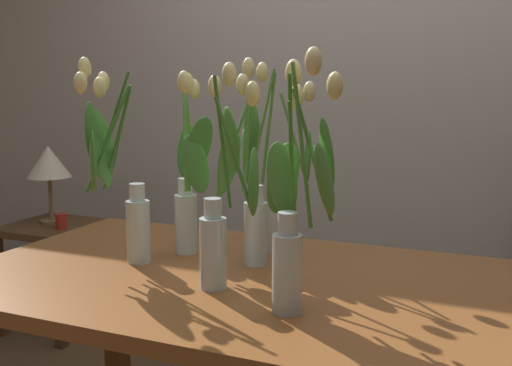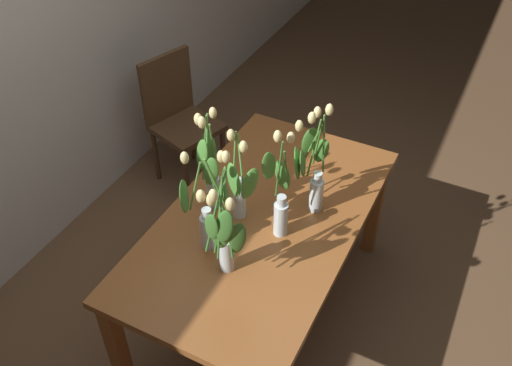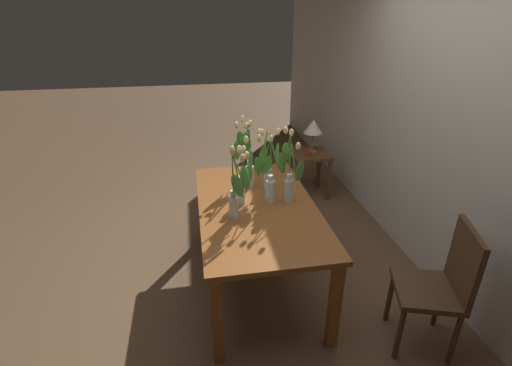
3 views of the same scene
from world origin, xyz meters
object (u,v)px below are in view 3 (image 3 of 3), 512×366
object	(u,v)px
table_lamp	(313,127)
tulip_vase_5	(268,167)
pillar_candle	(309,153)
dining_chair	(441,283)
dining_table	(257,215)
tulip_vase_0	(238,191)
tulip_vase_2	(289,176)
tulip_vase_1	(268,181)
tulip_vase_4	(243,183)
side_table	(310,162)
tulip_vase_3	(246,158)

from	to	relation	value
table_lamp	tulip_vase_5	bearing A→B (deg)	-32.49
pillar_candle	table_lamp	bearing A→B (deg)	148.90
dining_chair	table_lamp	world-z (taller)	table_lamp
dining_table	tulip_vase_0	size ratio (longest dim) A/B	2.74
tulip_vase_2	tulip_vase_1	bearing A→B (deg)	-96.06
tulip_vase_2	dining_chair	bearing A→B (deg)	42.22
tulip_vase_2	tulip_vase_4	xyz separation A→B (m)	(0.01, -0.36, -0.03)
tulip_vase_5	side_table	xyz separation A→B (m)	(-1.24, 0.79, -0.51)
dining_table	dining_chair	bearing A→B (deg)	51.55
pillar_candle	side_table	bearing A→B (deg)	151.34
dining_table	tulip_vase_0	xyz separation A→B (m)	(0.18, -0.17, 0.32)
tulip_vase_5	tulip_vase_4	bearing A→B (deg)	-45.89
dining_table	tulip_vase_3	bearing A→B (deg)	-176.80
tulip_vase_1	tulip_vase_5	world-z (taller)	tulip_vase_5
tulip_vase_1	tulip_vase_2	world-z (taller)	tulip_vase_2
tulip_vase_0	table_lamp	size ratio (longest dim) A/B	1.47
dining_table	tulip_vase_5	world-z (taller)	tulip_vase_5
tulip_vase_4	tulip_vase_2	bearing A→B (deg)	90.83
table_lamp	side_table	bearing A→B (deg)	-41.21
tulip_vase_2	tulip_vase_5	world-z (taller)	tulip_vase_2
tulip_vase_3	tulip_vase_2	bearing A→B (deg)	37.63
dining_table	tulip_vase_3	size ratio (longest dim) A/B	2.74
side_table	table_lamp	world-z (taller)	table_lamp
tulip_vase_4	pillar_candle	distance (m)	1.70
dining_table	tulip_vase_2	bearing A→B (deg)	98.97
side_table	tulip_vase_4	bearing A→B (deg)	-34.78
tulip_vase_0	dining_chair	xyz separation A→B (m)	(0.66, 1.23, -0.44)
tulip_vase_2	table_lamp	size ratio (longest dim) A/B	1.48
tulip_vase_1	tulip_vase_4	world-z (taller)	tulip_vase_4
dining_table	table_lamp	world-z (taller)	table_lamp
tulip_vase_1	side_table	distance (m)	1.74
tulip_vase_4	tulip_vase_5	bearing A→B (deg)	134.11
dining_table	dining_chair	world-z (taller)	dining_chair
tulip_vase_1	tulip_vase_3	world-z (taller)	tulip_vase_3
tulip_vase_1	dining_chair	distance (m)	1.38
tulip_vase_5	table_lamp	bearing A→B (deg)	147.51
tulip_vase_3	pillar_candle	distance (m)	1.38
tulip_vase_0	tulip_vase_1	distance (m)	0.36
side_table	pillar_candle	world-z (taller)	pillar_candle
tulip_vase_0	pillar_candle	distance (m)	1.93
tulip_vase_0	dining_chair	distance (m)	1.47
side_table	dining_chair	bearing A→B (deg)	3.42
tulip_vase_1	tulip_vase_2	bearing A→B (deg)	83.94
tulip_vase_0	table_lamp	bearing A→B (deg)	146.99
dining_table	side_table	bearing A→B (deg)	148.61
table_lamp	tulip_vase_2	bearing A→B (deg)	-24.56
side_table	dining_table	bearing A→B (deg)	-31.39
pillar_candle	tulip_vase_2	bearing A→B (deg)	-23.88
dining_table	tulip_vase_0	distance (m)	0.41
tulip_vase_2	tulip_vase_4	size ratio (longest dim) A/B	1.05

